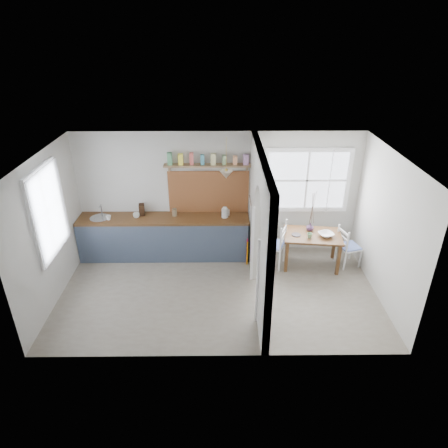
{
  "coord_description": "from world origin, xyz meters",
  "views": [
    {
      "loc": [
        0.04,
        -6.04,
        4.48
      ],
      "look_at": [
        0.1,
        0.26,
        1.28
      ],
      "focal_mm": 32.0,
      "sensor_mm": 36.0,
      "label": 1
    }
  ],
  "objects_px": {
    "chair_left": "(273,244)",
    "vase": "(310,227)",
    "chair_right": "(349,246)",
    "kettle": "(225,212)",
    "dining_table": "(311,250)"
  },
  "relations": [
    {
      "from": "chair_right",
      "to": "dining_table",
      "type": "bearing_deg",
      "value": 74.02
    },
    {
      "from": "chair_right",
      "to": "kettle",
      "type": "xyz_separation_m",
      "value": [
        -2.51,
        0.4,
        0.58
      ]
    },
    {
      "from": "dining_table",
      "to": "chair_left",
      "type": "xyz_separation_m",
      "value": [
        -0.79,
        0.01,
        0.14
      ]
    },
    {
      "from": "dining_table",
      "to": "kettle",
      "type": "relative_size",
      "value": 5.11
    },
    {
      "from": "chair_left",
      "to": "vase",
      "type": "height_order",
      "value": "chair_left"
    },
    {
      "from": "dining_table",
      "to": "chair_left",
      "type": "relative_size",
      "value": 1.15
    },
    {
      "from": "chair_right",
      "to": "vase",
      "type": "distance_m",
      "value": 0.88
    },
    {
      "from": "chair_left",
      "to": "vase",
      "type": "relative_size",
      "value": 5.98
    },
    {
      "from": "chair_right",
      "to": "kettle",
      "type": "bearing_deg",
      "value": 65.13
    },
    {
      "from": "chair_left",
      "to": "chair_right",
      "type": "height_order",
      "value": "chair_left"
    },
    {
      "from": "chair_right",
      "to": "kettle",
      "type": "relative_size",
      "value": 3.9
    },
    {
      "from": "chair_left",
      "to": "chair_right",
      "type": "bearing_deg",
      "value": 111.15
    },
    {
      "from": "dining_table",
      "to": "vase",
      "type": "xyz_separation_m",
      "value": [
        -0.03,
        0.17,
        0.43
      ]
    },
    {
      "from": "chair_right",
      "to": "vase",
      "type": "relative_size",
      "value": 5.26
    },
    {
      "from": "chair_right",
      "to": "vase",
      "type": "bearing_deg",
      "value": 62.06
    }
  ]
}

